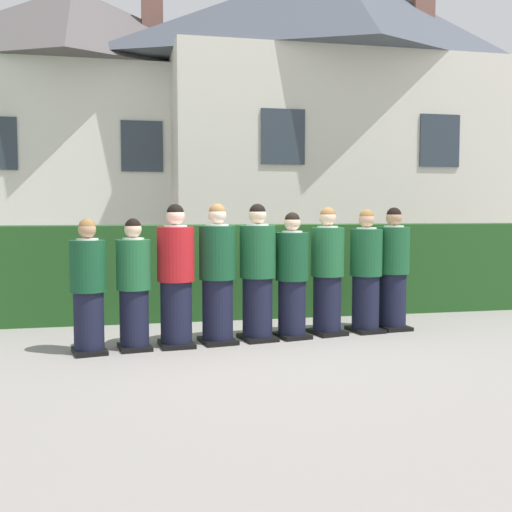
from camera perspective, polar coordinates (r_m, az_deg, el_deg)
name	(u,v)px	position (r m, az deg, el deg)	size (l,w,h in m)	color
ground_plane	(256,340)	(7.78, 0.00, -7.73)	(60.00, 60.00, 0.00)	gray
student_front_row_0	(88,290)	(7.20, -15.21, -3.01)	(0.43, 0.50, 1.53)	black
student_front_row_1	(134,287)	(7.29, -11.20, -2.87)	(0.42, 0.48, 1.52)	black
student_in_red_blazer	(176,279)	(7.37, -7.39, -2.10)	(0.44, 0.55, 1.69)	black
student_front_row_3	(217,277)	(7.51, -3.58, -1.93)	(0.47, 0.54, 1.70)	black
student_front_row_4	(257,275)	(7.67, 0.14, -1.79)	(0.47, 0.55, 1.69)	black
student_front_row_5	(292,278)	(7.82, 3.34, -2.06)	(0.45, 0.54, 1.59)	black
student_front_row_6	(327,274)	(8.08, 6.58, -1.65)	(0.48, 0.56, 1.65)	black
student_front_row_7	(366,274)	(8.32, 10.09, -1.61)	(0.44, 0.54, 1.63)	black
student_front_row_8	(393,271)	(8.56, 12.52, -1.40)	(0.43, 0.51, 1.65)	black
hedge	(232,271)	(9.37, -2.23, -1.37)	(12.14, 0.70, 1.40)	#214C1E
school_building_main	(76,130)	(15.69, -16.28, 11.06)	(7.11, 3.59, 6.86)	silver
school_building_annex	(336,119)	(14.85, 7.36, 12.41)	(8.08, 3.67, 7.26)	beige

